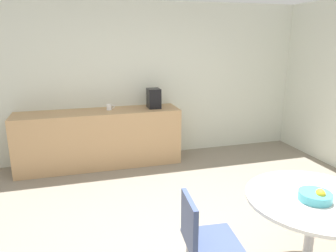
{
  "coord_description": "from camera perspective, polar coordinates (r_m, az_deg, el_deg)",
  "views": [
    {
      "loc": [
        -0.96,
        -2.39,
        2.0
      ],
      "look_at": [
        0.11,
        1.32,
        0.95
      ],
      "focal_mm": 34.34,
      "sensor_mm": 36.0,
      "label": 1
    }
  ],
  "objects": [
    {
      "name": "coffee_maker",
      "position": [
        5.27,
        -2.55,
        4.94
      ],
      "size": [
        0.2,
        0.24,
        0.32
      ],
      "primitive_type": "cube",
      "color": "black",
      "rests_on": "counter_block"
    },
    {
      "name": "mug_white",
      "position": [
        5.21,
        -10.38,
        3.33
      ],
      "size": [
        0.13,
        0.08,
        0.09
      ],
      "color": "white",
      "rests_on": "counter_block"
    },
    {
      "name": "wall_back",
      "position": [
        5.52,
        -5.97,
        7.87
      ],
      "size": [
        6.0,
        0.1,
        2.6
      ],
      "primitive_type": "cube",
      "color": "silver",
      "rests_on": "ground_plane"
    },
    {
      "name": "round_table",
      "position": [
        3.03,
        24.3,
        -13.69
      ],
      "size": [
        1.12,
        1.12,
        0.74
      ],
      "color": "silver",
      "rests_on": "ground_plane"
    },
    {
      "name": "fruit_bowl",
      "position": [
        2.9,
        24.74,
        -11.22
      ],
      "size": [
        0.26,
        0.26,
        0.11
      ],
      "color": "teal",
      "rests_on": "round_table"
    },
    {
      "name": "mug_green",
      "position": [
        5.28,
        -2.64,
        3.72
      ],
      "size": [
        0.13,
        0.08,
        0.09
      ],
      "color": "#D84C4C",
      "rests_on": "counter_block"
    },
    {
      "name": "counter_block",
      "position": [
        5.28,
        -12.04,
        -2.18
      ],
      "size": [
        2.57,
        0.6,
        0.9
      ],
      "primitive_type": "cube",
      "color": "tan",
      "rests_on": "ground_plane"
    },
    {
      "name": "chair_navy",
      "position": [
        2.67,
        5.74,
        -18.4
      ],
      "size": [
        0.46,
        0.46,
        0.83
      ],
      "color": "silver",
      "rests_on": "ground_plane"
    }
  ]
}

